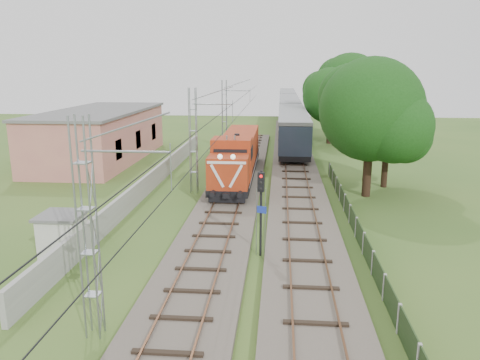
# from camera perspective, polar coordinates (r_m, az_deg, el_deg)

# --- Properties ---
(ground) EXTENTS (140.00, 140.00, 0.00)m
(ground) POSITION_cam_1_polar(r_m,az_deg,el_deg) (24.91, -3.70, -8.83)
(ground) COLOR #365A21
(ground) RESTS_ON ground
(track_main) EXTENTS (4.20, 70.00, 0.45)m
(track_main) POSITION_cam_1_polar(r_m,az_deg,el_deg) (31.37, -1.81, -3.65)
(track_main) COLOR #6B6054
(track_main) RESTS_ON ground
(track_side) EXTENTS (4.20, 80.00, 0.45)m
(track_side) POSITION_cam_1_polar(r_m,az_deg,el_deg) (43.77, 6.70, 1.26)
(track_side) COLOR #6B6054
(track_side) RESTS_ON ground
(catenary) EXTENTS (3.31, 70.00, 8.00)m
(catenary) POSITION_cam_1_polar(r_m,az_deg,el_deg) (35.77, -5.63, 4.81)
(catenary) COLOR gray
(catenary) RESTS_ON ground
(boundary_wall) EXTENTS (0.25, 40.00, 1.50)m
(boundary_wall) POSITION_cam_1_polar(r_m,az_deg,el_deg) (37.21, -10.90, -0.21)
(boundary_wall) COLOR #9E9E99
(boundary_wall) RESTS_ON ground
(station_building) EXTENTS (8.40, 20.40, 5.22)m
(station_building) POSITION_cam_1_polar(r_m,az_deg,el_deg) (50.76, -16.64, 5.30)
(station_building) COLOR tan
(station_building) RESTS_ON ground
(fence) EXTENTS (0.12, 32.00, 1.20)m
(fence) POSITION_cam_1_polar(r_m,az_deg,el_deg) (27.61, 13.99, -5.60)
(fence) COLOR black
(fence) RESTS_ON ground
(locomotive) EXTENTS (2.93, 16.72, 4.25)m
(locomotive) POSITION_cam_1_polar(r_m,az_deg,el_deg) (39.63, -0.31, 3.02)
(locomotive) COLOR black
(locomotive) RESTS_ON ground
(coach_rake) EXTENTS (3.26, 72.58, 3.76)m
(coach_rake) POSITION_cam_1_polar(r_m,az_deg,el_deg) (80.50, 6.00, 8.71)
(coach_rake) COLOR black
(coach_rake) RESTS_ON ground
(signal_post) EXTENTS (0.48, 0.39, 4.49)m
(signal_post) POSITION_cam_1_polar(r_m,az_deg,el_deg) (23.42, 2.57, -2.28)
(signal_post) COLOR black
(signal_post) RESTS_ON ground
(relay_hut) EXTENTS (2.23, 2.23, 2.28)m
(relay_hut) POSITION_cam_1_polar(r_m,az_deg,el_deg) (25.66, -20.79, -6.29)
(relay_hut) COLOR beige
(relay_hut) RESTS_ON ground
(tree_a) EXTENTS (7.92, 7.55, 10.27)m
(tree_a) POSITION_cam_1_polar(r_m,az_deg,el_deg) (35.47, 15.86, 8.12)
(tree_a) COLOR #321F14
(tree_a) RESTS_ON ground
(tree_b) EXTENTS (6.15, 5.85, 7.97)m
(tree_b) POSITION_cam_1_polar(r_m,az_deg,el_deg) (38.88, 17.70, 6.31)
(tree_b) COLOR #321F14
(tree_b) RESTS_ON ground
(tree_c) EXTENTS (7.31, 6.96, 9.48)m
(tree_c) POSITION_cam_1_polar(r_m,az_deg,el_deg) (60.07, 11.08, 9.97)
(tree_c) COLOR #321F14
(tree_c) RESTS_ON ground
(tree_d) EXTENTS (8.69, 8.27, 11.26)m
(tree_d) POSITION_cam_1_polar(r_m,az_deg,el_deg) (62.46, 13.34, 11.02)
(tree_d) COLOR #321F14
(tree_d) RESTS_ON ground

